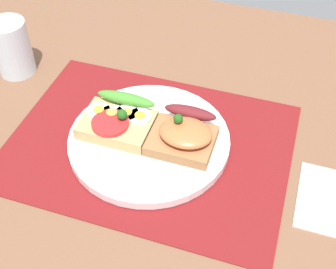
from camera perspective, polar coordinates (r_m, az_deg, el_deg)
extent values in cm
cube|color=brown|center=(69.81, -2.34, -2.20)|extent=(120.00, 90.00, 3.20)
cube|color=maroon|center=(68.52, -2.39, -1.22)|extent=(42.22, 31.18, 0.30)
cylinder|color=white|center=(67.89, -2.41, -0.73)|extent=(24.35, 24.35, 1.42)
cube|color=tan|center=(67.89, -6.62, 1.01)|extent=(10.64, 7.83, 2.03)
cylinder|color=red|center=(66.63, -7.35, 1.44)|extent=(5.57, 5.57, 0.60)
ellipsoid|color=#458C2E|center=(69.43, -5.37, 4.52)|extent=(9.37, 2.20, 1.80)
sphere|color=#1E5919|center=(65.89, -5.99, 2.31)|extent=(1.60, 1.60, 1.60)
cylinder|color=white|center=(68.86, -8.79, 2.96)|extent=(3.55, 3.55, 0.50)
cylinder|color=yellow|center=(68.63, -8.82, 3.17)|extent=(1.60, 1.60, 0.16)
cylinder|color=white|center=(68.13, -7.14, 2.63)|extent=(3.55, 3.55, 0.50)
cylinder|color=yellow|center=(67.91, -7.17, 2.83)|extent=(1.60, 1.60, 0.16)
cylinder|color=white|center=(67.95, -5.24, 2.68)|extent=(3.55, 3.55, 0.50)
cylinder|color=yellow|center=(67.72, -5.26, 2.88)|extent=(1.60, 1.60, 0.16)
cylinder|color=white|center=(67.30, -3.57, 2.29)|extent=(3.55, 3.55, 0.50)
cylinder|color=yellow|center=(67.07, -3.58, 2.49)|extent=(1.60, 1.60, 0.16)
cube|color=#9D6B41|center=(65.68, 1.76, -0.74)|extent=(9.47, 7.74, 1.75)
ellipsoid|color=orange|center=(64.35, 2.32, 0.40)|extent=(7.76, 6.19, 2.00)
ellipsoid|color=maroon|center=(67.36, 2.85, 2.81)|extent=(8.05, 2.20, 1.80)
sphere|color=#1E5919|center=(63.71, 1.30, 2.01)|extent=(1.40, 1.40, 1.40)
cylinder|color=silver|center=(83.78, -19.23, 10.37)|extent=(6.55, 6.55, 9.85)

